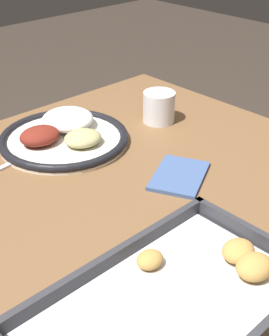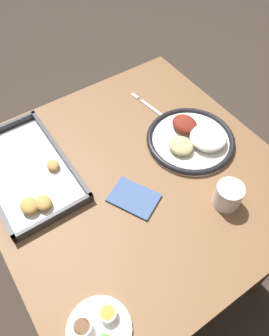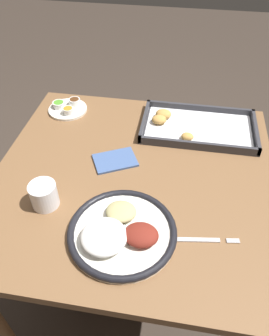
{
  "view_description": "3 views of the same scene",
  "coord_description": "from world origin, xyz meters",
  "px_view_note": "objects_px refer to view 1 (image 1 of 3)",
  "views": [
    {
      "loc": [
        0.55,
        0.58,
        1.24
      ],
      "look_at": [
        0.0,
        0.0,
        0.76
      ],
      "focal_mm": 50.0,
      "sensor_mm": 36.0,
      "label": 1
    },
    {
      "loc": [
        -0.5,
        0.34,
        1.57
      ],
      "look_at": [
        0.0,
        0.0,
        0.76
      ],
      "focal_mm": 35.0,
      "sensor_mm": 36.0,
      "label": 2
    },
    {
      "loc": [
        0.13,
        -0.74,
        1.48
      ],
      "look_at": [
        0.0,
        0.0,
        0.76
      ],
      "focal_mm": 35.0,
      "sensor_mm": 36.0,
      "label": 3
    }
  ],
  "objects_px": {
    "dinner_plate": "(64,135)",
    "drinking_cup": "(159,107)",
    "baking_tray": "(178,298)",
    "napkin": "(179,176)"
  },
  "relations": [
    {
      "from": "dinner_plate",
      "to": "drinking_cup",
      "type": "height_order",
      "value": "drinking_cup"
    },
    {
      "from": "drinking_cup",
      "to": "dinner_plate",
      "type": "bearing_deg",
      "value": -16.93
    },
    {
      "from": "napkin",
      "to": "drinking_cup",
      "type": "bearing_deg",
      "value": -126.85
    },
    {
      "from": "dinner_plate",
      "to": "napkin",
      "type": "bearing_deg",
      "value": 104.81
    },
    {
      "from": "dinner_plate",
      "to": "drinking_cup",
      "type": "xyz_separation_m",
      "value": [
        -0.24,
        0.07,
        0.02
      ]
    },
    {
      "from": "dinner_plate",
      "to": "drinking_cup",
      "type": "relative_size",
      "value": 3.76
    },
    {
      "from": "dinner_plate",
      "to": "baking_tray",
      "type": "xyz_separation_m",
      "value": [
        0.18,
        0.52,
        -0.0
      ]
    },
    {
      "from": "baking_tray",
      "to": "drinking_cup",
      "type": "bearing_deg",
      "value": -133.15
    },
    {
      "from": "baking_tray",
      "to": "napkin",
      "type": "xyz_separation_m",
      "value": [
        -0.25,
        -0.23,
        -0.01
      ]
    },
    {
      "from": "dinner_plate",
      "to": "baking_tray",
      "type": "height_order",
      "value": "dinner_plate"
    }
  ]
}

